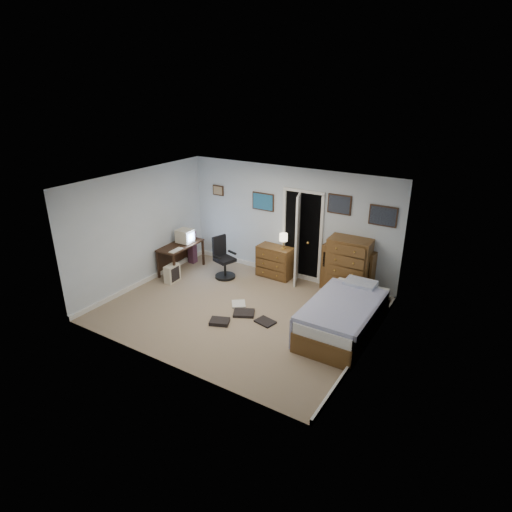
{
  "coord_description": "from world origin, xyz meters",
  "views": [
    {
      "loc": [
        4.15,
        -6.03,
        4.16
      ],
      "look_at": [
        0.21,
        0.3,
        1.1
      ],
      "focal_mm": 30.0,
      "sensor_mm": 36.0,
      "label": 1
    }
  ],
  "objects_px": {
    "computer_desk": "(178,250)",
    "tall_dresser": "(348,268)",
    "office_chair": "(223,262)",
    "bed": "(343,316)",
    "low_dresser": "(275,262)"
  },
  "relations": [
    {
      "from": "computer_desk",
      "to": "office_chair",
      "type": "bearing_deg",
      "value": 10.63
    },
    {
      "from": "tall_dresser",
      "to": "bed",
      "type": "bearing_deg",
      "value": -75.35
    },
    {
      "from": "tall_dresser",
      "to": "bed",
      "type": "xyz_separation_m",
      "value": [
        0.45,
        -1.39,
        -0.3
      ]
    },
    {
      "from": "computer_desk",
      "to": "low_dresser",
      "type": "height_order",
      "value": "low_dresser"
    },
    {
      "from": "low_dresser",
      "to": "tall_dresser",
      "type": "distance_m",
      "value": 1.75
    },
    {
      "from": "office_chair",
      "to": "bed",
      "type": "height_order",
      "value": "office_chair"
    },
    {
      "from": "computer_desk",
      "to": "tall_dresser",
      "type": "bearing_deg",
      "value": 9.96
    },
    {
      "from": "computer_desk",
      "to": "office_chair",
      "type": "height_order",
      "value": "office_chair"
    },
    {
      "from": "computer_desk",
      "to": "low_dresser",
      "type": "relative_size",
      "value": 1.47
    },
    {
      "from": "tall_dresser",
      "to": "office_chair",
      "type": "bearing_deg",
      "value": -170.46
    },
    {
      "from": "bed",
      "to": "office_chair",
      "type": "bearing_deg",
      "value": 165.89
    },
    {
      "from": "office_chair",
      "to": "computer_desk",
      "type": "bearing_deg",
      "value": -148.83
    },
    {
      "from": "office_chair",
      "to": "low_dresser",
      "type": "bearing_deg",
      "value": 50.72
    },
    {
      "from": "computer_desk",
      "to": "office_chair",
      "type": "relative_size",
      "value": 1.24
    },
    {
      "from": "computer_desk",
      "to": "tall_dresser",
      "type": "xyz_separation_m",
      "value": [
        3.81,
        0.89,
        0.11
      ]
    }
  ]
}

